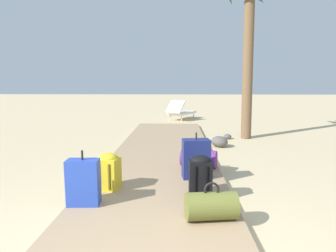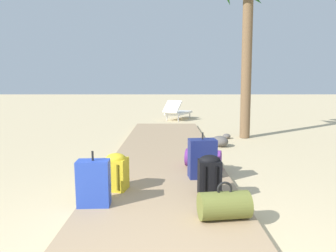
{
  "view_description": "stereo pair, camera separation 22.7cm",
  "coord_description": "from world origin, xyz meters",
  "px_view_note": "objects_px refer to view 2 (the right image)",
  "views": [
    {
      "loc": [
        0.29,
        -1.79,
        1.49
      ],
      "look_at": [
        0.09,
        4.52,
        0.55
      ],
      "focal_mm": 31.86,
      "sensor_mm": 36.0,
      "label": 1
    },
    {
      "loc": [
        0.06,
        -1.8,
        1.49
      ],
      "look_at": [
        0.09,
        4.52,
        0.55
      ],
      "focal_mm": 31.86,
      "sensor_mm": 36.0,
      "label": 2
    }
  ],
  "objects_px": {
    "backpack_black": "(208,174)",
    "suitcase_blue": "(92,183)",
    "backpack_yellow": "(115,171)",
    "lounge_chair": "(176,111)",
    "suitcase_navy": "(201,158)",
    "duffel_bag_purple": "(202,158)",
    "palm_tree_far_right": "(247,3)",
    "duffel_bag_olive": "(223,205)"
  },
  "relations": [
    {
      "from": "duffel_bag_purple",
      "to": "palm_tree_far_right",
      "type": "relative_size",
      "value": 0.14
    },
    {
      "from": "duffel_bag_olive",
      "to": "palm_tree_far_right",
      "type": "distance_m",
      "value": 6.08
    },
    {
      "from": "backpack_black",
      "to": "lounge_chair",
      "type": "relative_size",
      "value": 0.31
    },
    {
      "from": "suitcase_navy",
      "to": "backpack_yellow",
      "type": "distance_m",
      "value": 1.29
    },
    {
      "from": "duffel_bag_olive",
      "to": "backpack_black",
      "type": "bearing_deg",
      "value": 95.41
    },
    {
      "from": "suitcase_navy",
      "to": "backpack_black",
      "type": "bearing_deg",
      "value": -88.9
    },
    {
      "from": "backpack_yellow",
      "to": "backpack_black",
      "type": "bearing_deg",
      "value": -9.0
    },
    {
      "from": "suitcase_navy",
      "to": "lounge_chair",
      "type": "relative_size",
      "value": 0.41
    },
    {
      "from": "duffel_bag_olive",
      "to": "backpack_black",
      "type": "xyz_separation_m",
      "value": [
        -0.06,
        0.66,
        0.12
      ]
    },
    {
      "from": "palm_tree_far_right",
      "to": "duffel_bag_olive",
      "type": "bearing_deg",
      "value": -106.26
    },
    {
      "from": "backpack_black",
      "to": "suitcase_blue",
      "type": "xyz_separation_m",
      "value": [
        -1.37,
        -0.33,
        -0.0
      ]
    },
    {
      "from": "backpack_black",
      "to": "duffel_bag_purple",
      "type": "bearing_deg",
      "value": 86.8
    },
    {
      "from": "suitcase_navy",
      "to": "palm_tree_far_right",
      "type": "distance_m",
      "value": 4.97
    },
    {
      "from": "backpack_yellow",
      "to": "lounge_chair",
      "type": "height_order",
      "value": "lounge_chair"
    },
    {
      "from": "suitcase_blue",
      "to": "palm_tree_far_right",
      "type": "distance_m",
      "value": 6.26
    },
    {
      "from": "suitcase_navy",
      "to": "duffel_bag_olive",
      "type": "bearing_deg",
      "value": -86.79
    },
    {
      "from": "duffel_bag_olive",
      "to": "backpack_black",
      "type": "distance_m",
      "value": 0.68
    },
    {
      "from": "backpack_yellow",
      "to": "lounge_chair",
      "type": "relative_size",
      "value": 0.29
    },
    {
      "from": "duffel_bag_purple",
      "to": "lounge_chair",
      "type": "bearing_deg",
      "value": 91.9
    },
    {
      "from": "duffel_bag_olive",
      "to": "backpack_black",
      "type": "relative_size",
      "value": 1.08
    },
    {
      "from": "duffel_bag_purple",
      "to": "duffel_bag_olive",
      "type": "relative_size",
      "value": 1.16
    },
    {
      "from": "duffel_bag_purple",
      "to": "backpack_black",
      "type": "bearing_deg",
      "value": -93.2
    },
    {
      "from": "suitcase_navy",
      "to": "suitcase_blue",
      "type": "height_order",
      "value": "suitcase_navy"
    },
    {
      "from": "suitcase_blue",
      "to": "backpack_yellow",
      "type": "bearing_deg",
      "value": 72.11
    },
    {
      "from": "backpack_black",
      "to": "palm_tree_far_right",
      "type": "xyz_separation_m",
      "value": [
        1.51,
        4.29,
        3.1
      ]
    },
    {
      "from": "duffel_bag_olive",
      "to": "palm_tree_far_right",
      "type": "relative_size",
      "value": 0.12
    },
    {
      "from": "suitcase_blue",
      "to": "lounge_chair",
      "type": "height_order",
      "value": "lounge_chair"
    },
    {
      "from": "backpack_black",
      "to": "suitcase_blue",
      "type": "distance_m",
      "value": 1.41
    },
    {
      "from": "backpack_yellow",
      "to": "lounge_chair",
      "type": "bearing_deg",
      "value": 82.47
    },
    {
      "from": "duffel_bag_purple",
      "to": "suitcase_navy",
      "type": "xyz_separation_m",
      "value": [
        -0.08,
        -0.57,
        0.14
      ]
    },
    {
      "from": "backpack_yellow",
      "to": "duffel_bag_olive",
      "type": "bearing_deg",
      "value": -33.94
    },
    {
      "from": "suitcase_navy",
      "to": "backpack_yellow",
      "type": "bearing_deg",
      "value": -157.14
    },
    {
      "from": "backpack_black",
      "to": "palm_tree_far_right",
      "type": "height_order",
      "value": "palm_tree_far_right"
    },
    {
      "from": "duffel_bag_purple",
      "to": "suitcase_navy",
      "type": "distance_m",
      "value": 0.59
    },
    {
      "from": "suitcase_navy",
      "to": "backpack_black",
      "type": "relative_size",
      "value": 1.32
    },
    {
      "from": "duffel_bag_purple",
      "to": "backpack_black",
      "type": "distance_m",
      "value": 1.27
    },
    {
      "from": "suitcase_blue",
      "to": "lounge_chair",
      "type": "distance_m",
      "value": 8.52
    },
    {
      "from": "duffel_bag_olive",
      "to": "backpack_yellow",
      "type": "distance_m",
      "value": 1.53
    },
    {
      "from": "palm_tree_far_right",
      "to": "backpack_yellow",
      "type": "bearing_deg",
      "value": -123.47
    },
    {
      "from": "suitcase_navy",
      "to": "suitcase_blue",
      "type": "bearing_deg",
      "value": -143.11
    },
    {
      "from": "duffel_bag_purple",
      "to": "suitcase_blue",
      "type": "relative_size",
      "value": 1.0
    },
    {
      "from": "backpack_black",
      "to": "duffel_bag_olive",
      "type": "bearing_deg",
      "value": -84.59
    }
  ]
}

